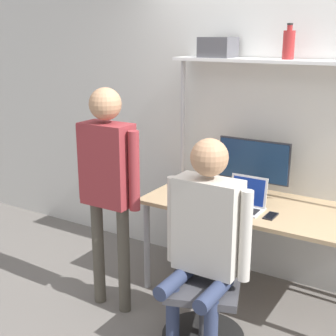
% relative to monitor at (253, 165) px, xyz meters
% --- Properties ---
extents(ground_plane, '(12.00, 12.00, 0.00)m').
position_rel_monitor_xyz_m(ground_plane, '(0.18, -0.60, -1.03)').
color(ground_plane, slate).
extents(wall_back, '(8.00, 0.06, 2.70)m').
position_rel_monitor_xyz_m(wall_back, '(0.18, 0.22, 0.32)').
color(wall_back, silver).
rests_on(wall_back, ground_plane).
extents(desk, '(1.82, 0.77, 0.78)m').
position_rel_monitor_xyz_m(desk, '(0.18, -0.19, -0.33)').
color(desk, tan).
rests_on(desk, ground_plane).
extents(shelf_unit, '(1.73, 0.28, 1.85)m').
position_rel_monitor_xyz_m(shelf_unit, '(0.18, 0.04, 0.55)').
color(shelf_unit, white).
rests_on(shelf_unit, ground_plane).
extents(monitor, '(0.59, 0.24, 0.46)m').
position_rel_monitor_xyz_m(monitor, '(0.00, 0.00, 0.00)').
color(monitor, '#333338').
rests_on(monitor, desk).
extents(laptop, '(0.28, 0.23, 0.23)m').
position_rel_monitor_xyz_m(laptop, '(0.07, -0.30, -0.19)').
color(laptop, silver).
rests_on(laptop, desk).
extents(cell_phone, '(0.07, 0.15, 0.01)m').
position_rel_monitor_xyz_m(cell_phone, '(0.29, -0.37, -0.25)').
color(cell_phone, black).
rests_on(cell_phone, desk).
extents(office_chair, '(0.59, 0.59, 0.90)m').
position_rel_monitor_xyz_m(office_chair, '(0.04, -0.88, -0.76)').
color(office_chair, black).
rests_on(office_chair, ground_plane).
extents(person_seated, '(0.60, 0.48, 1.42)m').
position_rel_monitor_xyz_m(person_seated, '(0.05, -0.92, -0.20)').
color(person_seated, '#2D3856').
rests_on(person_seated, ground_plane).
extents(person_standing, '(0.54, 0.23, 1.68)m').
position_rel_monitor_xyz_m(person_standing, '(-0.75, -0.89, 0.04)').
color(person_standing, '#4C473D').
rests_on(person_standing, ground_plane).
extents(bottle_red, '(0.09, 0.09, 0.25)m').
position_rel_monitor_xyz_m(bottle_red, '(0.20, 0.04, 0.92)').
color(bottle_red, maroon).
rests_on(bottle_red, shelf_unit).
extents(storage_box, '(0.26, 0.23, 0.16)m').
position_rel_monitor_xyz_m(storage_box, '(-0.36, 0.04, 0.89)').
color(storage_box, '#4C4C51').
rests_on(storage_box, shelf_unit).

